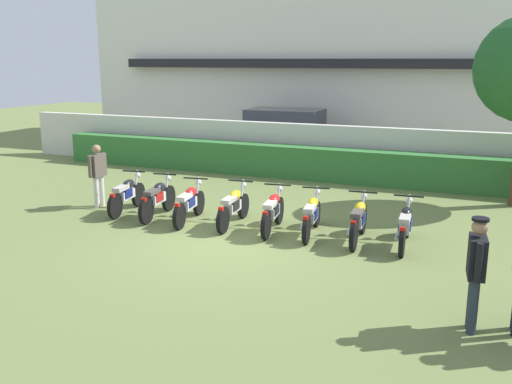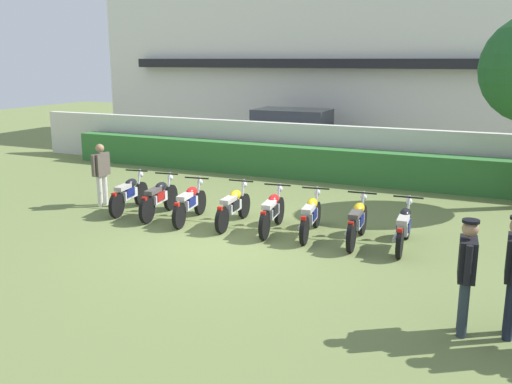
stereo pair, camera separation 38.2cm
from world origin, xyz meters
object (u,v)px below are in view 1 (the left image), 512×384
object	(u,v)px
motorcycle_in_row_5	(312,215)
inspector_person	(98,171)
motorcycle_in_row_2	(189,203)
motorcycle_in_row_7	(405,225)
parked_car	(289,135)
officer_0	(476,265)
motorcycle_in_row_3	(233,206)
motorcycle_in_row_4	(273,211)
motorcycle_in_row_0	(127,194)
motorcycle_in_row_6	(359,220)
motorcycle_in_row_1	(157,198)

from	to	relation	value
motorcycle_in_row_5	inspector_person	world-z (taller)	inspector_person
motorcycle_in_row_2	motorcycle_in_row_7	distance (m)	4.85
parked_car	officer_0	size ratio (longest dim) A/B	2.79
motorcycle_in_row_3	motorcycle_in_row_4	size ratio (longest dim) A/B	1.03
parked_car	inspector_person	distance (m)	8.57
motorcycle_in_row_0	motorcycle_in_row_6	bearing A→B (deg)	-98.77
motorcycle_in_row_5	motorcycle_in_row_7	bearing A→B (deg)	-97.61
motorcycle_in_row_2	motorcycle_in_row_5	distance (m)	2.90
motorcycle_in_row_4	motorcycle_in_row_6	distance (m)	1.88
parked_car	motorcycle_in_row_1	distance (m)	8.57
motorcycle_in_row_1	inspector_person	xyz separation A→B (m)	(-1.90, 0.25, 0.48)
motorcycle_in_row_2	inspector_person	xyz separation A→B (m)	(-2.78, 0.31, 0.49)
motorcycle_in_row_4	motorcycle_in_row_5	distance (m)	0.86
motorcycle_in_row_5	motorcycle_in_row_6	size ratio (longest dim) A/B	1.00
motorcycle_in_row_5	motorcycle_in_row_6	world-z (taller)	motorcycle_in_row_6
motorcycle_in_row_4	motorcycle_in_row_7	distance (m)	2.81
motorcycle_in_row_1	motorcycle_in_row_4	xyz separation A→B (m)	(2.93, 0.01, -0.01)
motorcycle_in_row_7	inspector_person	size ratio (longest dim) A/B	1.18
inspector_person	motorcycle_in_row_5	bearing A→B (deg)	-1.67
motorcycle_in_row_7	officer_0	xyz separation A→B (m)	(1.39, -3.32, 0.51)
inspector_person	officer_0	world-z (taller)	officer_0
motorcycle_in_row_3	motorcycle_in_row_5	bearing A→B (deg)	-93.99
motorcycle_in_row_2	inspector_person	world-z (taller)	inspector_person
motorcycle_in_row_3	motorcycle_in_row_5	world-z (taller)	motorcycle_in_row_3
parked_car	motorcycle_in_row_0	bearing A→B (deg)	-99.17
parked_car	officer_0	distance (m)	13.64
motorcycle_in_row_3	inspector_person	size ratio (longest dim) A/B	1.18
motorcycle_in_row_2	motorcycle_in_row_7	bearing A→B (deg)	-96.65
motorcycle_in_row_1	motorcycle_in_row_7	distance (m)	5.74
motorcycle_in_row_4	motorcycle_in_row_3	bearing A→B (deg)	77.74
motorcycle_in_row_0	motorcycle_in_row_1	world-z (taller)	motorcycle_in_row_1
parked_car	motorcycle_in_row_2	xyz separation A→B (m)	(0.62, -8.60, -0.49)
motorcycle_in_row_4	motorcycle_in_row_5	size ratio (longest dim) A/B	0.99
motorcycle_in_row_4	officer_0	bearing A→B (deg)	-135.38
motorcycle_in_row_1	officer_0	distance (m)	7.84
parked_car	motorcycle_in_row_5	distance (m)	9.18
motorcycle_in_row_0	parked_car	bearing A→B (deg)	-16.07
motorcycle_in_row_3	inspector_person	distance (m)	3.88
inspector_person	motorcycle_in_row_0	bearing A→B (deg)	-10.26
parked_car	inspector_person	world-z (taller)	parked_car
parked_car	motorcycle_in_row_6	xyz separation A→B (m)	(4.55, -8.55, -0.48)
motorcycle_in_row_5	motorcycle_in_row_4	bearing A→B (deg)	88.14
parked_car	motorcycle_in_row_5	size ratio (longest dim) A/B	2.45
motorcycle_in_row_5	officer_0	world-z (taller)	officer_0
motorcycle_in_row_1	inspector_person	distance (m)	1.97
officer_0	motorcycle_in_row_4	bearing A→B (deg)	-43.48
motorcycle_in_row_5	parked_car	bearing A→B (deg)	15.15
motorcycle_in_row_4	motorcycle_in_row_0	bearing A→B (deg)	81.21
motorcycle_in_row_5	inspector_person	bearing A→B (deg)	80.88
motorcycle_in_row_7	motorcycle_in_row_3	bearing A→B (deg)	86.43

